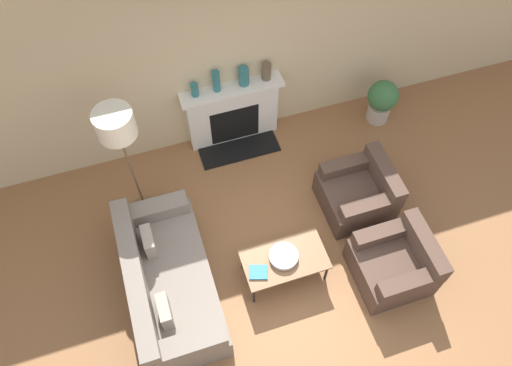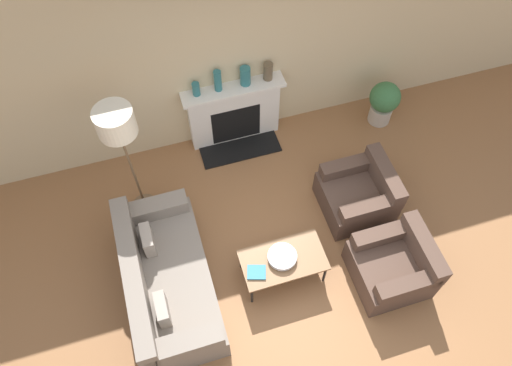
{
  "view_description": "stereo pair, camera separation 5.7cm",
  "coord_description": "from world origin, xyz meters",
  "px_view_note": "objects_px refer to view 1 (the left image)",
  "views": [
    {
      "loc": [
        -0.95,
        -1.89,
        5.72
      ],
      "look_at": [
        0.11,
        1.38,
        0.45
      ],
      "focal_mm": 35.0,
      "sensor_mm": 36.0,
      "label": 1
    },
    {
      "loc": [
        -0.9,
        -1.9,
        5.72
      ],
      "look_at": [
        0.11,
        1.38,
        0.45
      ],
      "focal_mm": 35.0,
      "sensor_mm": 36.0,
      "label": 2
    }
  ],
  "objects_px": {
    "floor_lamp": "(117,130)",
    "armchair_near": "(395,264)",
    "armchair_far": "(359,193)",
    "couch": "(168,282)",
    "mantel_vase_center_left": "(216,81)",
    "potted_plant": "(382,100)",
    "fireplace": "(233,114)",
    "bowl": "(284,256)",
    "book": "(258,272)",
    "mantel_vase_left": "(195,90)",
    "coffee_table": "(285,260)",
    "mantel_vase_center_right": "(244,76)",
    "mantel_vase_right": "(266,71)"
  },
  "relations": [
    {
      "from": "floor_lamp",
      "to": "armchair_near",
      "type": "bearing_deg",
      "value": -34.95
    },
    {
      "from": "armchair_far",
      "to": "couch",
      "type": "bearing_deg",
      "value": -80.5
    },
    {
      "from": "mantel_vase_center_left",
      "to": "potted_plant",
      "type": "distance_m",
      "value": 2.46
    },
    {
      "from": "couch",
      "to": "armchair_far",
      "type": "height_order",
      "value": "couch"
    },
    {
      "from": "fireplace",
      "to": "bowl",
      "type": "distance_m",
      "value": 2.22
    },
    {
      "from": "book",
      "to": "mantel_vase_left",
      "type": "bearing_deg",
      "value": 109.5
    },
    {
      "from": "armchair_far",
      "to": "mantel_vase_center_left",
      "type": "height_order",
      "value": "mantel_vase_center_left"
    },
    {
      "from": "fireplace",
      "to": "coffee_table",
      "type": "height_order",
      "value": "fireplace"
    },
    {
      "from": "coffee_table",
      "to": "floor_lamp",
      "type": "bearing_deg",
      "value": 134.35
    },
    {
      "from": "fireplace",
      "to": "mantel_vase_center_right",
      "type": "xyz_separation_m",
      "value": [
        0.18,
        0.02,
        0.65
      ]
    },
    {
      "from": "mantel_vase_right",
      "to": "mantel_vase_center_left",
      "type": "bearing_deg",
      "value": 180.0
    },
    {
      "from": "bowl",
      "to": "mantel_vase_right",
      "type": "relative_size",
      "value": 1.34
    },
    {
      "from": "potted_plant",
      "to": "armchair_far",
      "type": "bearing_deg",
      "value": -125.69
    },
    {
      "from": "fireplace",
      "to": "potted_plant",
      "type": "distance_m",
      "value": 2.15
    },
    {
      "from": "floor_lamp",
      "to": "book",
      "type": "bearing_deg",
      "value": -54.71
    },
    {
      "from": "floor_lamp",
      "to": "mantel_vase_left",
      "type": "bearing_deg",
      "value": 38.44
    },
    {
      "from": "coffee_table",
      "to": "potted_plant",
      "type": "relative_size",
      "value": 1.4
    },
    {
      "from": "mantel_vase_center_right",
      "to": "book",
      "type": "bearing_deg",
      "value": -103.64
    },
    {
      "from": "fireplace",
      "to": "mantel_vase_right",
      "type": "xyz_separation_m",
      "value": [
        0.48,
        0.02,
        0.64
      ]
    },
    {
      "from": "couch",
      "to": "potted_plant",
      "type": "bearing_deg",
      "value": -64.01
    },
    {
      "from": "coffee_table",
      "to": "potted_plant",
      "type": "height_order",
      "value": "potted_plant"
    },
    {
      "from": "book",
      "to": "fireplace",
      "type": "bearing_deg",
      "value": 97.84
    },
    {
      "from": "fireplace",
      "to": "potted_plant",
      "type": "bearing_deg",
      "value": -8.83
    },
    {
      "from": "armchair_far",
      "to": "bowl",
      "type": "height_order",
      "value": "armchair_far"
    },
    {
      "from": "armchair_near",
      "to": "armchair_far",
      "type": "relative_size",
      "value": 1.0
    },
    {
      "from": "fireplace",
      "to": "armchair_far",
      "type": "height_order",
      "value": "fireplace"
    },
    {
      "from": "couch",
      "to": "floor_lamp",
      "type": "xyz_separation_m",
      "value": [
        -0.07,
        1.27,
        1.29
      ]
    },
    {
      "from": "bowl",
      "to": "coffee_table",
      "type": "bearing_deg",
      "value": -60.01
    },
    {
      "from": "armchair_near",
      "to": "bowl",
      "type": "distance_m",
      "value": 1.34
    },
    {
      "from": "mantel_vase_right",
      "to": "coffee_table",
      "type": "bearing_deg",
      "value": -103.09
    },
    {
      "from": "bowl",
      "to": "armchair_near",
      "type": "bearing_deg",
      "value": -18.69
    },
    {
      "from": "mantel_vase_center_left",
      "to": "potted_plant",
      "type": "xyz_separation_m",
      "value": [
        2.31,
        -0.35,
        -0.76
      ]
    },
    {
      "from": "armchair_far",
      "to": "mantel_vase_left",
      "type": "xyz_separation_m",
      "value": [
        -1.68,
        1.63,
        0.81
      ]
    },
    {
      "from": "potted_plant",
      "to": "couch",
      "type": "bearing_deg",
      "value": -154.01
    },
    {
      "from": "armchair_near",
      "to": "book",
      "type": "relative_size",
      "value": 3.31
    },
    {
      "from": "armchair_far",
      "to": "mantel_vase_center_right",
      "type": "bearing_deg",
      "value": -147.71
    },
    {
      "from": "couch",
      "to": "mantel_vase_center_left",
      "type": "xyz_separation_m",
      "value": [
        1.21,
        2.06,
        0.85
      ]
    },
    {
      "from": "floor_lamp",
      "to": "mantel_vase_right",
      "type": "xyz_separation_m",
      "value": [
        1.95,
        0.79,
        -0.47
      ]
    },
    {
      "from": "fireplace",
      "to": "bowl",
      "type": "relative_size",
      "value": 4.04
    },
    {
      "from": "potted_plant",
      "to": "floor_lamp",
      "type": "bearing_deg",
      "value": -172.95
    },
    {
      "from": "floor_lamp",
      "to": "bowl",
      "type": "bearing_deg",
      "value": -45.52
    },
    {
      "from": "mantel_vase_right",
      "to": "potted_plant",
      "type": "distance_m",
      "value": 1.83
    },
    {
      "from": "coffee_table",
      "to": "book",
      "type": "bearing_deg",
      "value": -168.81
    },
    {
      "from": "couch",
      "to": "mantel_vase_center_left",
      "type": "distance_m",
      "value": 2.54
    },
    {
      "from": "fireplace",
      "to": "coffee_table",
      "type": "bearing_deg",
      "value": -91.05
    },
    {
      "from": "book",
      "to": "mantel_vase_center_right",
      "type": "relative_size",
      "value": 0.96
    },
    {
      "from": "mantel_vase_left",
      "to": "mantel_vase_center_right",
      "type": "distance_m",
      "value": 0.65
    },
    {
      "from": "book",
      "to": "mantel_vase_right",
      "type": "distance_m",
      "value": 2.58
    },
    {
      "from": "book",
      "to": "potted_plant",
      "type": "height_order",
      "value": "potted_plant"
    },
    {
      "from": "floor_lamp",
      "to": "mantel_vase_center_right",
      "type": "distance_m",
      "value": 1.88
    }
  ]
}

